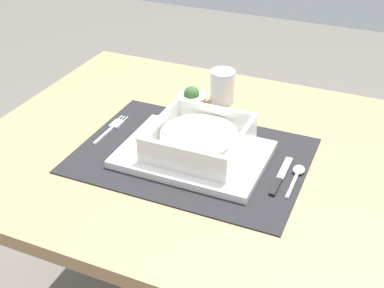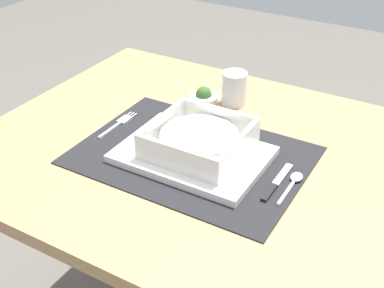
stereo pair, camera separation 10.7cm
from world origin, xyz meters
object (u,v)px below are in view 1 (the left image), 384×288
at_px(spoon, 297,173).
at_px(dining_table, 191,181).
at_px(drinking_glass, 222,88).
at_px(condiment_saucer, 192,96).
at_px(butter_knife, 280,178).
at_px(fork, 113,127).
at_px(porridge_bowl, 199,140).

bearing_deg(spoon, dining_table, 172.74).
height_order(drinking_glass, condiment_saucer, drinking_glass).
xyz_separation_m(spoon, butter_knife, (-0.03, -0.03, -0.00)).
distance_m(dining_table, fork, 0.22).
bearing_deg(dining_table, fork, -177.21).
height_order(dining_table, fork, fork).
height_order(spoon, butter_knife, spoon).
height_order(dining_table, porridge_bowl, porridge_bowl).
bearing_deg(spoon, porridge_bowl, -178.54).
relative_size(butter_knife, condiment_saucer, 1.83).
xyz_separation_m(porridge_bowl, drinking_glass, (-0.04, 0.26, -0.00)).
xyz_separation_m(porridge_bowl, condiment_saucer, (-0.12, 0.24, -0.03)).
distance_m(fork, condiment_saucer, 0.24).
xyz_separation_m(drinking_glass, condiment_saucer, (-0.07, -0.02, -0.03)).
bearing_deg(butter_knife, condiment_saucer, 143.49).
relative_size(porridge_bowl, fork, 1.43).
bearing_deg(porridge_bowl, fork, 173.58).
distance_m(spoon, butter_knife, 0.04).
xyz_separation_m(porridge_bowl, spoon, (0.21, 0.01, -0.03)).
distance_m(fork, drinking_glass, 0.30).
distance_m(butter_knife, drinking_glass, 0.36).
height_order(fork, drinking_glass, drinking_glass).
xyz_separation_m(fork, drinking_glass, (0.18, 0.23, 0.03)).
relative_size(porridge_bowl, butter_knife, 1.39).
bearing_deg(drinking_glass, condiment_saucer, -164.11).
relative_size(dining_table, spoon, 8.38).
bearing_deg(fork, drinking_glass, 51.40).
height_order(dining_table, butter_knife, butter_knife).
distance_m(porridge_bowl, spoon, 0.21).
xyz_separation_m(dining_table, drinking_glass, (-0.01, 0.22, 0.14)).
distance_m(butter_knife, condiment_saucer, 0.39).
bearing_deg(condiment_saucer, dining_table, -66.72).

